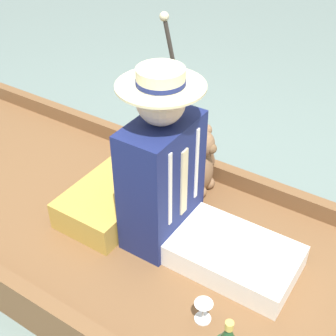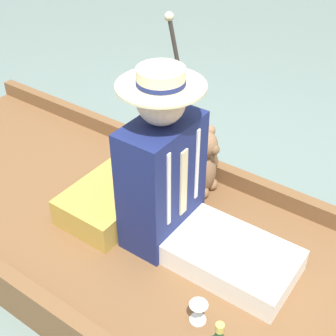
{
  "view_description": "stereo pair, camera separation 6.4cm",
  "coord_description": "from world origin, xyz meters",
  "px_view_note": "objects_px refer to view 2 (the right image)",
  "views": [
    {
      "loc": [
        1.23,
        0.89,
        1.67
      ],
      "look_at": [
        -0.06,
        0.05,
        0.53
      ],
      "focal_mm": 50.0,
      "sensor_mm": 36.0,
      "label": 1
    },
    {
      "loc": [
        1.19,
        0.95,
        1.67
      ],
      "look_at": [
        -0.06,
        0.05,
        0.53
      ],
      "focal_mm": 50.0,
      "sensor_mm": 36.0,
      "label": 2
    }
  ],
  "objects_px": {
    "teddy_bear": "(203,164)",
    "wine_glass": "(198,309)",
    "seated_person": "(180,190)",
    "walking_cane": "(183,89)"
  },
  "relations": [
    {
      "from": "walking_cane",
      "to": "teddy_bear",
      "type": "bearing_deg",
      "value": 69.14
    },
    {
      "from": "seated_person",
      "to": "wine_glass",
      "type": "distance_m",
      "value": 0.48
    },
    {
      "from": "seated_person",
      "to": "teddy_bear",
      "type": "xyz_separation_m",
      "value": [
        -0.36,
        -0.1,
        -0.12
      ]
    },
    {
      "from": "teddy_bear",
      "to": "wine_glass",
      "type": "distance_m",
      "value": 0.79
    },
    {
      "from": "seated_person",
      "to": "walking_cane",
      "type": "bearing_deg",
      "value": -147.57
    },
    {
      "from": "teddy_bear",
      "to": "walking_cane",
      "type": "relative_size",
      "value": 0.43
    },
    {
      "from": "seated_person",
      "to": "walking_cane",
      "type": "distance_m",
      "value": 0.55
    },
    {
      "from": "seated_person",
      "to": "teddy_bear",
      "type": "bearing_deg",
      "value": -164.72
    },
    {
      "from": "seated_person",
      "to": "wine_glass",
      "type": "height_order",
      "value": "seated_person"
    },
    {
      "from": "teddy_bear",
      "to": "wine_glass",
      "type": "bearing_deg",
      "value": 30.95
    }
  ]
}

